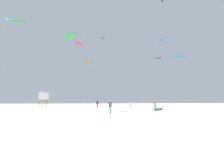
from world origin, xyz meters
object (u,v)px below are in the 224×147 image
object	(u,v)px
kite_aloft_2	(161,40)
kite_aloft_7	(70,37)
person_midground	(131,103)
kite_grounded_near	(158,109)
lifeguard_tower	(44,95)
person_right	(155,104)
kite_aloft_3	(79,44)
person_foreground	(110,106)
person_left	(97,103)
kite_aloft_0	(89,63)
kite_aloft_5	(103,38)
kite_aloft_8	(16,21)
kite_aloft_1	(158,58)
kite_aloft_4	(179,57)

from	to	relation	value
kite_aloft_2	kite_aloft_7	distance (m)	38.23
person_midground	kite_grounded_near	bearing A→B (deg)	122.06
lifeguard_tower	kite_grounded_near	bearing A→B (deg)	-32.10
person_right	kite_aloft_3	size ratio (longest dim) A/B	0.42
kite_aloft_7	kite_aloft_3	bearing A→B (deg)	88.67
person_foreground	kite_aloft_2	bearing A→B (deg)	-126.34
person_left	lifeguard_tower	distance (m)	15.65
lifeguard_tower	kite_aloft_0	xyz separation A→B (m)	(11.49, 2.27, 9.43)
kite_aloft_5	person_right	bearing A→B (deg)	-64.33
lifeguard_tower	person_midground	bearing A→B (deg)	-7.67
person_midground	kite_aloft_8	world-z (taller)	kite_aloft_8
kite_aloft_8	person_right	bearing A→B (deg)	6.05
kite_aloft_1	kite_aloft_2	size ratio (longest dim) A/B	0.97
person_midground	kite_grounded_near	distance (m)	12.92
lifeguard_tower	kite_aloft_7	world-z (taller)	kite_aloft_7
person_foreground	kite_aloft_4	bearing A→B (deg)	-141.33
kite_aloft_1	kite_aloft_4	bearing A→B (deg)	-12.20
person_right	person_midground	bearing A→B (deg)	105.01
kite_aloft_0	kite_aloft_8	world-z (taller)	kite_aloft_8
lifeguard_tower	kite_aloft_4	bearing A→B (deg)	-7.45
person_foreground	kite_aloft_1	xyz separation A→B (m)	(14.22, 19.02, 11.82)
kite_aloft_2	kite_aloft_7	xyz separation A→B (m)	(-28.03, -24.26, -9.33)
kite_aloft_3	person_right	bearing A→B (deg)	-25.08
kite_grounded_near	kite_aloft_5	bearing A→B (deg)	108.73
kite_grounded_near	kite_aloft_5	size ratio (longest dim) A/B	1.61
person_midground	kite_aloft_1	xyz separation A→B (m)	(7.62, -0.45, 11.94)
person_left	kite_aloft_4	size ratio (longest dim) A/B	0.59
kite_grounded_near	kite_aloft_1	world-z (taller)	kite_aloft_1
person_left	kite_aloft_4	distance (m)	24.61
kite_aloft_5	kite_aloft_8	distance (m)	31.66
kite_aloft_8	lifeguard_tower	bearing A→B (deg)	81.68
kite_aloft_3	lifeguard_tower	bearing A→B (deg)	166.31
kite_aloft_3	kite_aloft_7	size ratio (longest dim) A/B	1.02
kite_aloft_0	kite_aloft_8	distance (m)	21.11
person_left	kite_aloft_5	xyz separation A→B (m)	(1.47, 18.51, 22.98)
kite_aloft_8	kite_aloft_4	bearing A→B (deg)	13.05
person_right	lifeguard_tower	world-z (taller)	lifeguard_tower
lifeguard_tower	kite_aloft_0	bearing A→B (deg)	11.16
person_left	person_right	distance (m)	12.87
lifeguard_tower	kite_aloft_1	bearing A→B (deg)	-6.60
person_foreground	person_midground	size ratio (longest dim) A/B	1.14
person_midground	kite_aloft_1	size ratio (longest dim) A/B	0.72
person_left	kite_aloft_1	xyz separation A→B (m)	(16.04, 2.91, 11.87)
person_midground	kite_aloft_1	world-z (taller)	kite_aloft_1
person_right	lifeguard_tower	size ratio (longest dim) A/B	0.41
kite_aloft_1	lifeguard_tower	bearing A→B (deg)	173.40
kite_aloft_1	kite_aloft_4	xyz separation A→B (m)	(5.34, -1.15, 0.18)
kite_grounded_near	kite_aloft_3	xyz separation A→B (m)	(-16.00, 13.50, 16.52)
person_left	kite_aloft_1	world-z (taller)	kite_aloft_1
kite_aloft_4	kite_aloft_5	world-z (taller)	kite_aloft_5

